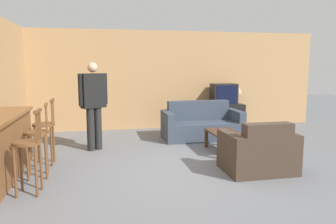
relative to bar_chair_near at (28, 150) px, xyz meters
name	(u,v)px	position (x,y,z in m)	size (l,w,h in m)	color
ground_plane	(187,170)	(2.27, 0.51, -0.60)	(24.00, 24.00, 0.00)	slate
wall_back	(151,80)	(2.27, 4.24, 0.70)	(9.40, 0.08, 2.60)	tan
bar_chair_near	(28,150)	(0.00, 0.00, 0.00)	(0.39, 0.39, 1.12)	brown
bar_chair_mid	(38,139)	(0.00, 0.66, 0.00)	(0.40, 0.40, 1.12)	brown
bar_chair_far	(45,130)	(0.00, 1.34, 0.00)	(0.37, 0.37, 1.12)	brown
couch_far	(201,125)	(3.23, 2.75, -0.29)	(1.80, 0.86, 0.86)	#384251
armchair_near	(259,154)	(3.37, 0.20, -0.29)	(1.08, 0.82, 0.83)	#423328
coffee_table	(225,135)	(3.30, 1.45, -0.26)	(0.53, 0.96, 0.40)	#472D1E
tv_unit	(223,116)	(4.22, 3.89, -0.27)	(1.08, 0.49, 0.65)	black
tv	(224,94)	(4.22, 3.88, 0.33)	(0.66, 0.44, 0.56)	black
table_lamp	(238,90)	(4.62, 3.89, 0.44)	(0.24, 0.24, 0.53)	brown
person_by_window	(94,101)	(0.81, 2.18, 0.39)	(0.56, 0.39, 1.75)	black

